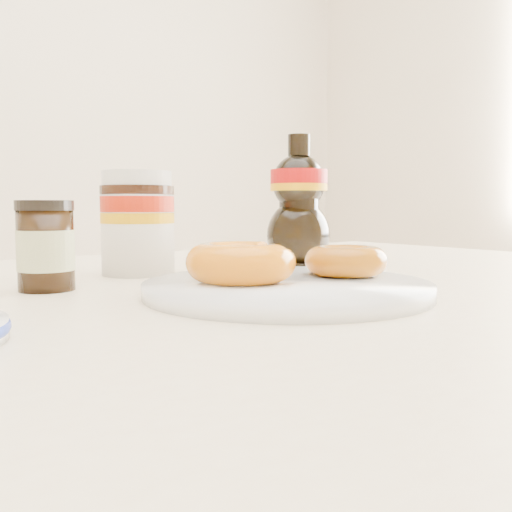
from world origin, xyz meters
TOP-DOWN VIEW (x-y plane):
  - dining_table at (0.00, 0.10)m, footprint 1.40×0.90m
  - plate at (0.01, -0.01)m, footprint 0.28×0.28m
  - donut_bitten at (-0.02, 0.02)m, footprint 0.14×0.14m
  - donut_whole at (0.09, -0.01)m, footprint 0.10×0.10m
  - nutella_jar at (-0.03, 0.24)m, footprint 0.09×0.09m
  - syrup_bottle at (0.20, 0.19)m, footprint 0.12×0.11m
  - dark_jar at (-0.16, 0.17)m, footprint 0.06×0.06m

SIDE VIEW (x-z plane):
  - dining_table at x=0.00m, z-range 0.29..1.04m
  - plate at x=0.01m, z-range 0.75..0.76m
  - donut_whole at x=0.09m, z-range 0.76..0.79m
  - donut_bitten at x=-0.02m, z-range 0.76..0.80m
  - dark_jar at x=-0.16m, z-range 0.75..0.84m
  - nutella_jar at x=-0.03m, z-range 0.76..0.89m
  - syrup_bottle at x=0.20m, z-range 0.75..0.94m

